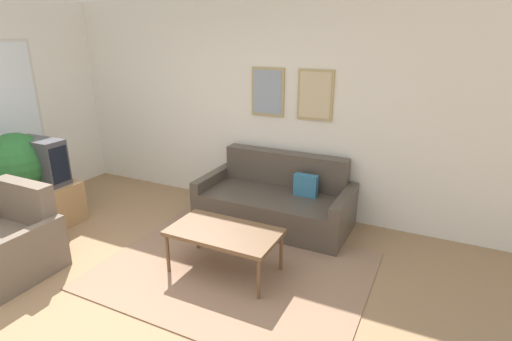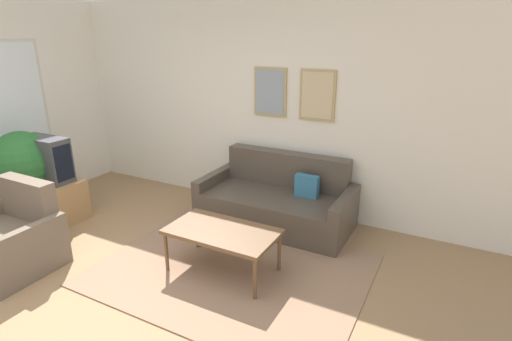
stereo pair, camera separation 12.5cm
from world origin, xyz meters
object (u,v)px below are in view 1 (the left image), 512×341
Objects in this scene: couch at (276,201)px; armchair at (7,245)px; tv at (41,161)px; potted_plant_tall at (17,166)px; coffee_table at (224,234)px.

armchair is (-1.94, -2.15, 0.00)m from couch.
potted_plant_tall is at bearing -135.34° from tv.
armchair is at bearing -154.63° from coffee_table.
potted_plant_tall is (-2.76, -1.38, 0.47)m from couch.
coffee_table is at bearing 9.94° from armchair.
coffee_table is 1.20× the size of armchair.
potted_plant_tall reaches higher than tv.
coffee_table is at bearing -90.72° from couch.
couch reaches higher than coffee_table.
coffee_table is at bearing 3.12° from potted_plant_tall.
potted_plant_tall reaches higher than coffee_table.
couch is at bearing 89.28° from coffee_table.
potted_plant_tall is (-0.82, 0.76, 0.47)m from armchair.
couch is at bearing 32.48° from armchair.
tv is 1.24m from armchair.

